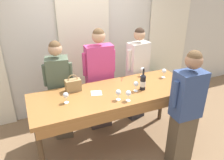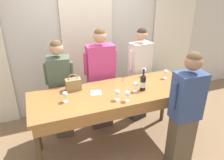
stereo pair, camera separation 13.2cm
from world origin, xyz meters
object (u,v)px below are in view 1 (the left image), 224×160
at_px(wine_glass_front_mid, 143,70).
at_px(wine_glass_center_right, 128,93).
at_px(wine_bottle, 143,82).
at_px(potted_plant, 158,83).
at_px(guest_cream_sweater, 137,74).
at_px(wine_glass_center_left, 66,95).
at_px(wine_glass_front_left, 164,71).
at_px(handbag, 73,85).
at_px(guest_olive_jacket, 60,91).
at_px(tasting_bar, 115,98).
at_px(wine_glass_front_right, 118,93).
at_px(host_pouring, 186,110).
at_px(guest_pink_top, 100,80).
at_px(wine_glass_center_mid, 136,84).

relative_size(wine_glass_front_mid, wine_glass_center_right, 1.00).
xyz_separation_m(wine_bottle, potted_plant, (1.16, 1.18, -0.76)).
distance_m(wine_glass_front_mid, guest_cream_sweater, 0.37).
distance_m(wine_glass_center_left, guest_cream_sweater, 1.61).
bearing_deg(wine_glass_front_left, handbag, 174.83).
height_order(wine_bottle, wine_glass_center_left, wine_bottle).
bearing_deg(wine_glass_center_right, guest_olive_jacket, 128.98).
distance_m(wine_bottle, guest_cream_sweater, 0.83).
bearing_deg(tasting_bar, wine_glass_center_left, -179.34).
bearing_deg(wine_glass_front_right, tasting_bar, 77.35).
height_order(wine_glass_front_mid, wine_glass_center_right, same).
height_order(wine_bottle, wine_glass_front_right, wine_bottle).
height_order(wine_glass_front_mid, wine_glass_center_left, same).
height_order(wine_bottle, handbag, wine_bottle).
bearing_deg(wine_glass_front_right, wine_glass_front_left, 20.09).
height_order(wine_glass_center_right, guest_cream_sweater, guest_cream_sweater).
bearing_deg(wine_glass_front_left, potted_plant, 56.94).
relative_size(wine_glass_front_mid, guest_olive_jacket, 0.09).
relative_size(wine_glass_front_mid, wine_glass_center_left, 1.00).
relative_size(handbag, guest_cream_sweater, 0.14).
distance_m(guest_olive_jacket, potted_plant, 2.36).
xyz_separation_m(wine_glass_front_right, host_pouring, (0.81, -0.44, -0.23)).
xyz_separation_m(guest_olive_jacket, potted_plant, (2.27, 0.45, -0.49)).
distance_m(wine_glass_front_right, guest_cream_sweater, 1.19).
bearing_deg(handbag, wine_bottle, -21.31).
height_order(guest_cream_sweater, potted_plant, guest_cream_sweater).
relative_size(handbag, wine_glass_front_mid, 1.68).
distance_m(wine_glass_front_right, potted_plant, 2.22).
distance_m(handbag, wine_glass_center_right, 0.84).
xyz_separation_m(handbag, guest_pink_top, (0.54, 0.35, -0.17)).
bearing_deg(potted_plant, guest_olive_jacket, -168.68).
xyz_separation_m(handbag, wine_glass_center_right, (0.61, -0.58, 0.02)).
bearing_deg(guest_cream_sweater, wine_glass_front_right, -132.74).
distance_m(wine_glass_front_left, guest_cream_sweater, 0.57).
bearing_deg(wine_glass_front_left, wine_glass_center_left, -174.44).
relative_size(wine_glass_center_left, potted_plant, 0.22).
xyz_separation_m(wine_glass_front_left, wine_glass_center_left, (-1.68, -0.16, 0.00)).
bearing_deg(handbag, guest_olive_jacket, 112.77).
distance_m(wine_bottle, wine_glass_front_mid, 0.50).
distance_m(wine_glass_center_left, wine_glass_center_right, 0.83).
bearing_deg(potted_plant, handbag, -159.17).
distance_m(wine_glass_front_mid, wine_glass_front_right, 0.91).
bearing_deg(guest_olive_jacket, host_pouring, -41.96).
relative_size(tasting_bar, guest_olive_jacket, 1.43).
relative_size(handbag, wine_glass_front_right, 1.68).
bearing_deg(tasting_bar, wine_glass_front_mid, 27.83).
relative_size(wine_glass_center_mid, potted_plant, 0.22).
height_order(wine_glass_front_right, wine_glass_center_mid, same).
bearing_deg(wine_glass_center_right, wine_glass_center_left, 160.17).
height_order(wine_glass_center_mid, guest_pink_top, guest_pink_top).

